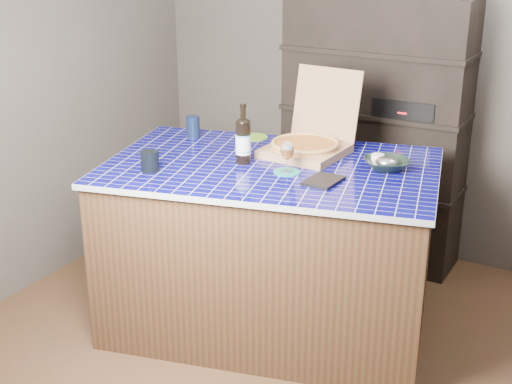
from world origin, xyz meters
The scene contains 14 objects.
room centered at (0.00, 0.00, 1.25)m, with size 3.50×3.50×3.50m.
shelving_unit centered at (0.00, 1.53, 0.90)m, with size 1.20×0.41×1.80m.
kitchen_island centered at (-0.17, 0.37, 0.49)m, with size 2.01×1.53×0.98m.
pizza_box centered at (-0.08, 0.64, 1.05)m, with size 0.44×0.53×0.45m.
mead_bottle centered at (-0.32, 0.33, 1.11)m, with size 0.09×0.09×0.33m.
teal_trivet centered at (-0.03, 0.29, 0.99)m, with size 0.14×0.14×0.01m, color #177C70.
wine_glass centered at (-0.03, 0.29, 1.10)m, with size 0.07×0.07×0.17m.
tumbler centered at (-0.68, -0.04, 1.04)m, with size 0.10×0.10×0.11m, color black.
dvd_case centered at (0.20, 0.25, 0.99)m, with size 0.15×0.21×0.02m, color black.
bowl centered at (0.41, 0.60, 1.01)m, with size 0.24×0.24×0.06m, color black.
foil_contents centered at (0.41, 0.60, 1.02)m, with size 0.12×0.10×0.06m, color #A8AAB3.
white_jar centered at (0.34, 0.65, 1.01)m, with size 0.07×0.07×0.06m, color white.
navy_cup centered at (-0.84, 0.61, 1.05)m, with size 0.08×0.08×0.13m, color black.
green_trivet centered at (-0.51, 0.78, 0.99)m, with size 0.18×0.18×0.01m, color #699B21.
Camera 1 is at (1.56, -2.89, 2.22)m, focal length 50.00 mm.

